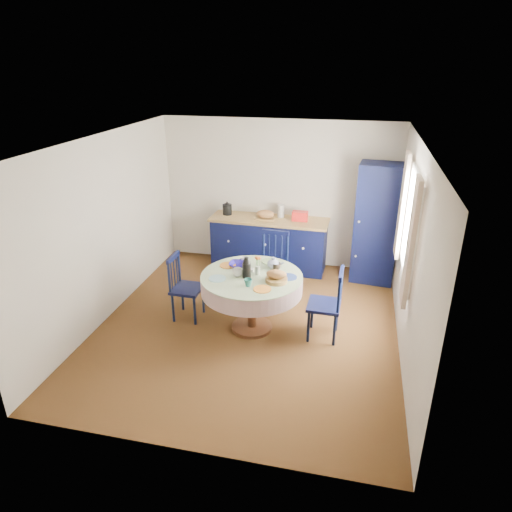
{
  "coord_description": "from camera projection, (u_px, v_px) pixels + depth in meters",
  "views": [
    {
      "loc": [
        1.3,
        -5.23,
        3.39
      ],
      "look_at": [
        0.07,
        0.2,
        0.97
      ],
      "focal_mm": 32.0,
      "sensor_mm": 36.0,
      "label": 1
    }
  ],
  "objects": [
    {
      "name": "chair_left",
      "position": [
        185.0,
        287.0,
        6.33
      ],
      "size": [
        0.41,
        0.43,
        0.93
      ],
      "rotation": [
        0.0,
        0.0,
        1.55
      ],
      "color": "black",
      "rests_on": "floor"
    },
    {
      "name": "chair_right",
      "position": [
        327.0,
        304.0,
        5.85
      ],
      "size": [
        0.43,
        0.45,
        0.98
      ],
      "rotation": [
        0.0,
        0.0,
        -1.6
      ],
      "color": "black",
      "rests_on": "floor"
    },
    {
      "name": "mug_d",
      "position": [
        243.0,
        260.0,
        6.26
      ],
      "size": [
        0.09,
        0.09,
        0.08
      ],
      "primitive_type": "imported",
      "color": "silver",
      "rests_on": "dining_table"
    },
    {
      "name": "wall_right",
      "position": [
        411.0,
        255.0,
        5.39
      ],
      "size": [
        0.02,
        4.5,
        2.5
      ],
      "primitive_type": "cube",
      "color": "beige",
      "rests_on": "floor"
    },
    {
      "name": "mug_a",
      "position": [
        237.0,
        272.0,
        5.86
      ],
      "size": [
        0.13,
        0.13,
        0.1
      ],
      "primitive_type": "imported",
      "color": "silver",
      "rests_on": "dining_table"
    },
    {
      "name": "wall_left",
      "position": [
        105.0,
        229.0,
        6.2
      ],
      "size": [
        0.02,
        4.5,
        2.5
      ],
      "primitive_type": "cube",
      "color": "beige",
      "rests_on": "floor"
    },
    {
      "name": "chair_far",
      "position": [
        273.0,
        265.0,
        6.88
      ],
      "size": [
        0.47,
        0.45,
        1.02
      ],
      "rotation": [
        0.0,
        0.0,
        -0.03
      ],
      "color": "black",
      "rests_on": "floor"
    },
    {
      "name": "cobalt_bowl",
      "position": [
        238.0,
        265.0,
        6.14
      ],
      "size": [
        0.24,
        0.24,
        0.06
      ],
      "primitive_type": "imported",
      "color": "navy",
      "rests_on": "dining_table"
    },
    {
      "name": "mug_c",
      "position": [
        276.0,
        266.0,
        6.05
      ],
      "size": [
        0.11,
        0.11,
        0.09
      ],
      "primitive_type": "imported",
      "color": "black",
      "rests_on": "dining_table"
    },
    {
      "name": "pantry_cabinet",
      "position": [
        377.0,
        224.0,
        7.22
      ],
      "size": [
        0.72,
        0.55,
        1.94
      ],
      "rotation": [
        0.0,
        0.0,
        -0.1
      ],
      "color": "black",
      "rests_on": "floor"
    },
    {
      "name": "window",
      "position": [
        408.0,
        225.0,
        5.56
      ],
      "size": [
        0.1,
        1.74,
        1.45
      ],
      "color": "white",
      "rests_on": "wall_right"
    },
    {
      "name": "mug_b",
      "position": [
        248.0,
        283.0,
        5.61
      ],
      "size": [
        0.1,
        0.1,
        0.1
      ],
      "primitive_type": "imported",
      "color": "#2A736C",
      "rests_on": "dining_table"
    },
    {
      "name": "ceiling",
      "position": [
        247.0,
        141.0,
        5.29
      ],
      "size": [
        4.5,
        4.5,
        0.0
      ],
      "primitive_type": "plane",
      "rotation": [
        3.14,
        0.0,
        0.0
      ],
      "color": "white",
      "rests_on": "wall_back"
    },
    {
      "name": "wall_back",
      "position": [
        279.0,
        194.0,
        7.8
      ],
      "size": [
        4.0,
        0.02,
        2.5
      ],
      "primitive_type": "cube",
      "color": "beige",
      "rests_on": "floor"
    },
    {
      "name": "floor",
      "position": [
        248.0,
        325.0,
        6.29
      ],
      "size": [
        4.5,
        4.5,
        0.0
      ],
      "primitive_type": "plane",
      "color": "black",
      "rests_on": "ground"
    },
    {
      "name": "dining_table",
      "position": [
        252.0,
        284.0,
        5.95
      ],
      "size": [
        1.33,
        1.33,
        1.08
      ],
      "color": "#542C18",
      "rests_on": "floor"
    },
    {
      "name": "kitchen_counter",
      "position": [
        269.0,
        242.0,
        7.88
      ],
      "size": [
        2.02,
        0.68,
        1.13
      ],
      "rotation": [
        0.0,
        0.0,
        -0.03
      ],
      "color": "black",
      "rests_on": "floor"
    }
  ]
}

